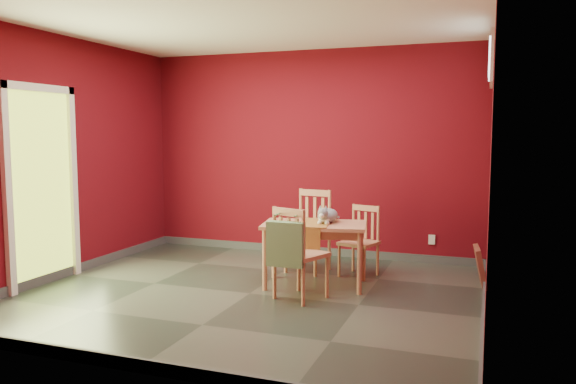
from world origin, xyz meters
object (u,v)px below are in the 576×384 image
(chair_far_left, at_px, (309,230))
(tote_bag, at_px, (286,244))
(dining_table, at_px, (314,231))
(cat, at_px, (328,213))
(chair_near, at_px, (298,252))
(picture_frame, at_px, (480,266))
(chair_far_right, at_px, (360,240))

(chair_far_left, relative_size, tote_bag, 1.94)
(dining_table, relative_size, cat, 2.82)
(chair_near, height_order, cat, chair_near)
(chair_near, distance_m, tote_bag, 0.25)
(tote_bag, distance_m, picture_frame, 2.20)
(chair_near, bearing_deg, dining_table, 89.50)
(dining_table, xyz_separation_m, tote_bag, (-0.06, -0.73, -0.00))
(chair_far_right, distance_m, chair_near, 1.18)
(tote_bag, height_order, picture_frame, tote_bag)
(chair_far_left, bearing_deg, cat, -54.74)
(chair_far_left, distance_m, tote_bag, 1.37)
(chair_far_left, relative_size, chair_far_right, 1.19)
(chair_far_left, relative_size, chair_near, 1.04)
(chair_far_left, height_order, chair_far_right, chair_far_left)
(chair_near, xyz_separation_m, picture_frame, (1.67, 1.12, -0.26))
(chair_far_left, xyz_separation_m, tote_bag, (0.19, -1.35, 0.10))
(chair_near, relative_size, tote_bag, 1.86)
(dining_table, distance_m, cat, 0.24)
(chair_far_left, distance_m, cat, 0.70)
(dining_table, relative_size, chair_far_right, 1.47)
(dining_table, distance_m, chair_far_right, 0.72)
(cat, xyz_separation_m, picture_frame, (1.55, 0.49, -0.57))
(cat, bearing_deg, chair_near, -108.32)
(dining_table, bearing_deg, picture_frame, 19.61)
(dining_table, relative_size, tote_bag, 2.39)
(cat, bearing_deg, tote_bag, -109.05)
(chair_far_right, bearing_deg, chair_near, -108.35)
(cat, bearing_deg, chair_far_right, 55.81)
(dining_table, relative_size, picture_frame, 2.74)
(chair_far_right, height_order, tote_bag, tote_bag)
(chair_near, bearing_deg, tote_bag, -103.85)
(tote_bag, relative_size, picture_frame, 1.15)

